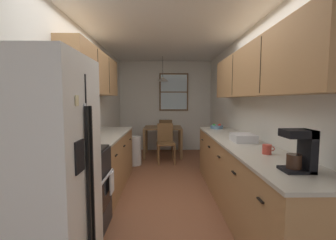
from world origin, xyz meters
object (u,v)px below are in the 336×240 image
object	(u,v)px
dining_chair_far	(166,133)
dish_rack	(243,138)
microwave_over_range	(61,79)
storage_canister	(90,135)
fruit_bowl	(217,127)
stove_range	(76,191)
refrigerator	(42,175)
mug_by_coffeemaker	(267,149)
dining_table	(163,131)
dining_chair_near	(166,141)
trash_bin	(135,151)
coffee_maker	(301,150)

from	to	relation	value
dining_chair_far	dish_rack	bearing A→B (deg)	-74.04
microwave_over_range	storage_canister	world-z (taller)	microwave_over_range
fruit_bowl	stove_range	bearing A→B (deg)	-135.17
refrigerator	microwave_over_range	bearing A→B (deg)	101.93
refrigerator	stove_range	xyz separation A→B (m)	(-0.04, 0.72, -0.42)
fruit_bowl	refrigerator	bearing A→B (deg)	-125.88
stove_range	dining_chair_far	world-z (taller)	stove_range
microwave_over_range	mug_by_coffeemaker	xyz separation A→B (m)	(2.13, -0.13, -0.72)
dining_table	dining_chair_far	bearing A→B (deg)	81.69
refrigerator	fruit_bowl	xyz separation A→B (m)	(1.94, 2.68, 0.04)
storage_canister	fruit_bowl	bearing A→B (deg)	35.76
dining_chair_near	fruit_bowl	size ratio (longest dim) A/B	3.68
refrigerator	dish_rack	world-z (taller)	refrigerator
dish_rack	refrigerator	bearing A→B (deg)	-146.74
trash_bin	stove_range	bearing A→B (deg)	-96.39
mug_by_coffeemaker	dish_rack	world-z (taller)	dish_rack
fruit_bowl	storage_canister	bearing A→B (deg)	-144.24
microwave_over_range	dining_chair_far	distance (m)	4.37
coffee_maker	mug_by_coffeemaker	xyz separation A→B (m)	(-0.00, 0.57, -0.12)
trash_bin	storage_canister	size ratio (longest dim) A/B	3.40
dining_chair_far	dish_rack	world-z (taller)	dish_rack
dining_chair_near	trash_bin	bearing A→B (deg)	-163.80
dining_chair_near	microwave_over_range	bearing A→B (deg)	-111.33
storage_canister	coffee_maker	size ratio (longest dim) A/B	0.58
microwave_over_range	fruit_bowl	bearing A→B (deg)	43.23
dining_chair_far	mug_by_coffeemaker	size ratio (longest dim) A/B	7.10
stove_range	dish_rack	bearing A→B (deg)	16.04
mug_by_coffeemaker	coffee_maker	bearing A→B (deg)	-89.84
dining_chair_near	dining_chair_far	world-z (taller)	same
dining_table	storage_canister	world-z (taller)	storage_canister
stove_range	fruit_bowl	size ratio (longest dim) A/B	4.50
stove_range	dining_chair_near	distance (m)	3.00
storage_canister	microwave_over_range	bearing A→B (deg)	-101.34
dining_chair_far	dish_rack	xyz separation A→B (m)	(1.00, -3.48, 0.45)
trash_bin	dish_rack	world-z (taller)	dish_rack
dining_chair_far	coffee_maker	size ratio (longest dim) A/B	2.75
refrigerator	microwave_over_range	world-z (taller)	microwave_over_range
refrigerator	mug_by_coffeemaker	distance (m)	2.06
dining_chair_far	dish_rack	size ratio (longest dim) A/B	2.65
dining_chair_near	dining_chair_far	distance (m)	1.23
refrigerator	dish_rack	size ratio (longest dim) A/B	5.24
coffee_maker	storage_canister	bearing A→B (deg)	148.52
dish_rack	dining_chair_near	bearing A→B (deg)	114.32
stove_range	dining_chair_far	distance (m)	4.19
dining_table	trash_bin	size ratio (longest dim) A/B	1.50
dining_table	mug_by_coffeemaker	bearing A→B (deg)	-73.09
trash_bin	coffee_maker	bearing A→B (deg)	-62.67
refrigerator	dining_table	size ratio (longest dim) A/B	1.85
refrigerator	mug_by_coffeemaker	world-z (taller)	refrigerator
fruit_bowl	dish_rack	distance (m)	1.39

